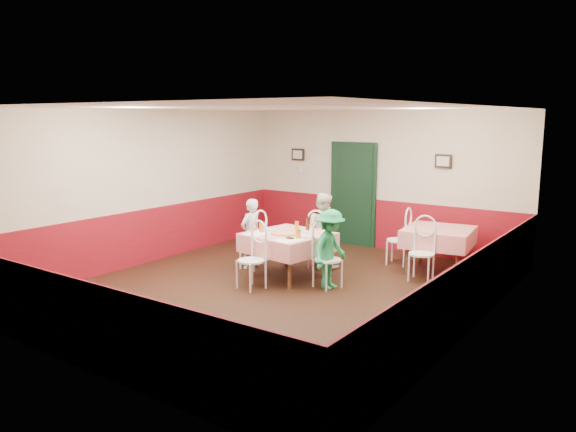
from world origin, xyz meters
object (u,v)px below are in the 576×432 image
Objects in this scene: pizza at (285,233)px; diner_left at (251,234)px; chair_right at (328,260)px; wallet at (290,238)px; glass_c at (297,225)px; diner_right at (330,249)px; beer_bottle at (308,224)px; chair_second_b at (422,254)px; glass_a at (262,228)px; main_table at (288,256)px; chair_left at (253,244)px; chair_second_a at (398,240)px; chair_near at (251,261)px; second_table at (438,250)px; glass_b at (298,234)px; chair_far at (320,243)px; diner_far at (322,230)px.

diner_left is at bearing 167.69° from pizza.
wallet is (-0.56, -0.23, 0.32)m from chair_right.
diner_left is at bearing -160.02° from glass_c.
wallet is 0.67m from diner_right.
beer_bottle is at bearing 73.74° from chair_right.
chair_second_b is 5.85× the size of glass_a.
chair_left is (-0.84, 0.11, 0.08)m from main_table.
chair_second_a is at bearing 49.30° from glass_c.
chair_near is at bearing -98.40° from pizza.
second_table is (1.90, 1.86, 0.00)m from main_table.
beer_bottle is at bearing -139.25° from second_table.
diner_left is at bearing 172.45° from main_table.
chair_left is 1.12m from beer_bottle.
glass_c is (-0.47, 0.66, -0.02)m from glass_b.
chair_left is at bearing -147.48° from second_table.
glass_b is at bearing 97.66° from chair_far.
glass_b is (-1.53, -2.11, 0.46)m from second_table.
diner_right is at bearing 14.40° from glass_b.
diner_far reaches higher than glass_b.
second_table is 2.74m from pizza.
chair_second_b is at bearing 112.20° from chair_left.
second_table is at bearing 41.54° from glass_a.
main_table is at bearing 88.03° from diner_left.
chair_left and chair_second_b have the same top height.
glass_b reaches higher than chair_far.
beer_bottle is 0.91m from diner_right.
wallet is at bearing 74.12° from diner_left.
second_table is 2.06m from chair_far.
diner_left reaches higher than glass_c.
glass_a is at bearing 111.62° from chair_right.
glass_a reaches higher than glass_c.
glass_c is 1.12× the size of wallet.
chair_left reaches higher than glass_c.
chair_second_a and chair_second_b have the same top height.
main_table is 2.66m from second_table.
main_table is at bearing -135.61° from second_table.
diner_far reaches higher than glass_c.
glass_a is (-1.25, -0.08, 0.39)m from chair_right.
diner_far is at bearing 179.89° from chair_second_b.
wallet is (-0.09, -0.09, -0.07)m from glass_b.
chair_second_a reaches higher than second_table.
glass_b is 0.65m from beer_bottle.
diner_far reaches higher than chair_second_a.
beer_bottle reaches higher than chair_right.
chair_near is 1.00× the size of chair_second_a.
chair_left is at bearing 31.61° from chair_far.
diner_left reaches higher than wallet.
chair_near is (-2.01, -2.70, 0.08)m from second_table.
chair_right is at bearing -7.55° from main_table.
glass_b is (0.37, -0.25, 0.46)m from main_table.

